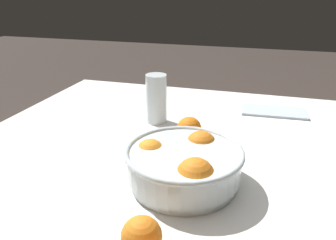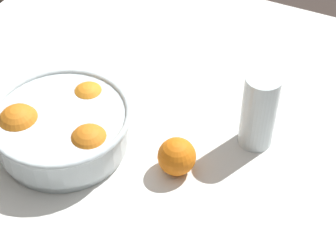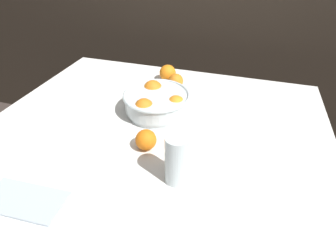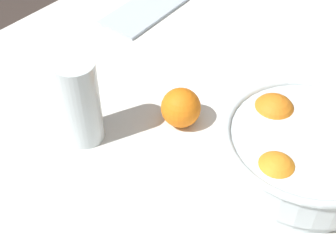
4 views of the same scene
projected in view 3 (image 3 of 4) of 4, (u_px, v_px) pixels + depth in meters
The scene contains 7 objects.
dining_table at pixel (152, 149), 0.97m from camera, with size 1.25×1.13×0.76m.
fruit_bowl at pixel (157, 102), 1.02m from camera, with size 0.26×0.26×0.10m.
juice_glass at pixel (176, 162), 0.72m from camera, with size 0.07×0.07×0.16m.
orange_loose_near_bowl at pixel (168, 73), 1.26m from camera, with size 0.08×0.08×0.08m, color orange.
orange_loose_front at pixel (176, 81), 1.20m from camera, with size 0.07×0.07×0.07m, color orange.
orange_loose_aside at pixel (146, 140), 0.85m from camera, with size 0.07×0.07×0.07m, color orange.
napkin at pixel (24, 200), 0.69m from camera, with size 0.22×0.11×0.01m, color silver.
Camera 3 is at (0.27, -0.68, 1.34)m, focal length 28.00 mm.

